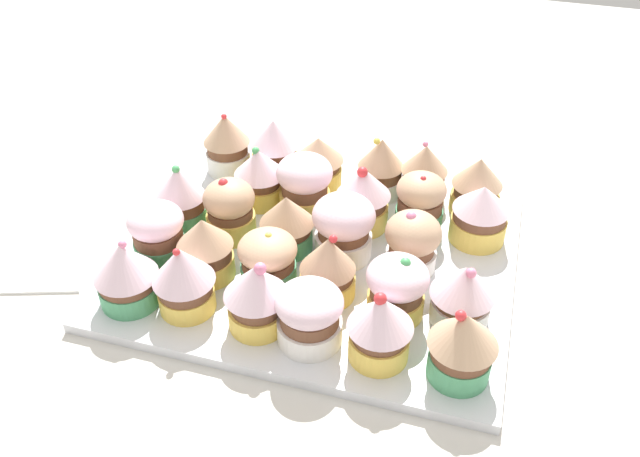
# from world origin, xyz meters

# --- Properties ---
(ground_plane) EXTENTS (1.80, 1.80, 0.03)m
(ground_plane) POSITION_xyz_m (0.00, 0.00, -0.01)
(ground_plane) COLOR beige
(baking_tray) EXTENTS (0.41, 0.35, 0.01)m
(baking_tray) POSITION_xyz_m (0.00, 0.00, 0.01)
(baking_tray) COLOR silver
(baking_tray) RESTS_ON ground_plane
(cupcake_0) EXTENTS (0.06, 0.06, 0.07)m
(cupcake_0) POSITION_xyz_m (-0.16, -0.13, 0.05)
(cupcake_0) COLOR #4C9E6B
(cupcake_0) RESTS_ON baking_tray
(cupcake_1) EXTENTS (0.06, 0.06, 0.08)m
(cupcake_1) POSITION_xyz_m (-0.10, -0.12, 0.05)
(cupcake_1) COLOR #EFC651
(cupcake_1) RESTS_ON baking_tray
(cupcake_2) EXTENTS (0.06, 0.06, 0.08)m
(cupcake_2) POSITION_xyz_m (-0.03, -0.12, 0.05)
(cupcake_2) COLOR #EFC651
(cupcake_2) RESTS_ON baking_tray
(cupcake_3) EXTENTS (0.06, 0.06, 0.06)m
(cupcake_3) POSITION_xyz_m (0.03, -0.13, 0.04)
(cupcake_3) COLOR white
(cupcake_3) RESTS_ON baking_tray
(cupcake_4) EXTENTS (0.06, 0.06, 0.08)m
(cupcake_4) POSITION_xyz_m (0.09, -0.13, 0.05)
(cupcake_4) COLOR #EFC651
(cupcake_4) RESTS_ON baking_tray
(cupcake_5) EXTENTS (0.06, 0.06, 0.08)m
(cupcake_5) POSITION_xyz_m (0.16, -0.13, 0.05)
(cupcake_5) COLOR #4C9E6B
(cupcake_5) RESTS_ON baking_tray
(cupcake_6) EXTENTS (0.06, 0.06, 0.07)m
(cupcake_6) POSITION_xyz_m (-0.16, -0.06, 0.05)
(cupcake_6) COLOR #4C9E6B
(cupcake_6) RESTS_ON baking_tray
(cupcake_7) EXTENTS (0.06, 0.06, 0.07)m
(cupcake_7) POSITION_xyz_m (-0.10, -0.07, 0.05)
(cupcake_7) COLOR #EFC651
(cupcake_7) RESTS_ON baking_tray
(cupcake_8) EXTENTS (0.06, 0.06, 0.06)m
(cupcake_8) POSITION_xyz_m (-0.04, -0.06, 0.04)
(cupcake_8) COLOR #4C9E6B
(cupcake_8) RESTS_ON baking_tray
(cupcake_9) EXTENTS (0.06, 0.06, 0.07)m
(cupcake_9) POSITION_xyz_m (0.03, -0.06, 0.05)
(cupcake_9) COLOR #EFC651
(cupcake_9) RESTS_ON baking_tray
(cupcake_10) EXTENTS (0.06, 0.06, 0.07)m
(cupcake_10) POSITION_xyz_m (0.10, -0.07, 0.05)
(cupcake_10) COLOR #EFC651
(cupcake_10) RESTS_ON baking_tray
(cupcake_11) EXTENTS (0.06, 0.06, 0.07)m
(cupcake_11) POSITION_xyz_m (0.16, -0.06, 0.05)
(cupcake_11) COLOR white
(cupcake_11) RESTS_ON baking_tray
(cupcake_12) EXTENTS (0.06, 0.06, 0.08)m
(cupcake_12) POSITION_xyz_m (-0.16, -0.00, 0.05)
(cupcake_12) COLOR #4C9E6B
(cupcake_12) RESTS_ON baking_tray
(cupcake_13) EXTENTS (0.06, 0.06, 0.07)m
(cupcake_13) POSITION_xyz_m (-0.10, -0.00, 0.05)
(cupcake_13) COLOR #EFC651
(cupcake_13) RESTS_ON baking_tray
(cupcake_14) EXTENTS (0.06, 0.06, 0.07)m
(cupcake_14) POSITION_xyz_m (-0.04, -0.01, 0.05)
(cupcake_14) COLOR #4C9E6B
(cupcake_14) RESTS_ON baking_tray
(cupcake_15) EXTENTS (0.07, 0.07, 0.07)m
(cupcake_15) POSITION_xyz_m (0.03, -0.00, 0.05)
(cupcake_15) COLOR white
(cupcake_15) RESTS_ON baking_tray
(cupcake_16) EXTENTS (0.06, 0.06, 0.07)m
(cupcake_16) POSITION_xyz_m (0.10, -0.00, 0.05)
(cupcake_16) COLOR white
(cupcake_16) RESTS_ON baking_tray
(cupcake_17) EXTENTS (0.06, 0.06, 0.07)m
(cupcake_17) POSITION_xyz_m (-0.09, 0.07, 0.05)
(cupcake_17) COLOR #EFC651
(cupcake_17) RESTS_ON baking_tray
(cupcake_18) EXTENTS (0.06, 0.06, 0.07)m
(cupcake_18) POSITION_xyz_m (-0.04, 0.06, 0.05)
(cupcake_18) COLOR #EFC651
(cupcake_18) RESTS_ON baking_tray
(cupcake_19) EXTENTS (0.06, 0.06, 0.08)m
(cupcake_19) POSITION_xyz_m (0.03, 0.06, 0.05)
(cupcake_19) COLOR #EFC651
(cupcake_19) RESTS_ON baking_tray
(cupcake_20) EXTENTS (0.05, 0.05, 0.07)m
(cupcake_20) POSITION_xyz_m (0.10, 0.07, 0.05)
(cupcake_20) COLOR #4C9E6B
(cupcake_20) RESTS_ON baking_tray
(cupcake_21) EXTENTS (0.06, 0.06, 0.07)m
(cupcake_21) POSITION_xyz_m (0.16, 0.07, 0.05)
(cupcake_21) COLOR #EFC651
(cupcake_21) RESTS_ON baking_tray
(cupcake_22) EXTENTS (0.06, 0.06, 0.08)m
(cupcake_22) POSITION_xyz_m (-0.16, 0.12, 0.05)
(cupcake_22) COLOR white
(cupcake_22) RESTS_ON baking_tray
(cupcake_23) EXTENTS (0.06, 0.06, 0.08)m
(cupcake_23) POSITION_xyz_m (-0.10, 0.13, 0.05)
(cupcake_23) COLOR #EFC651
(cupcake_23) RESTS_ON baking_tray
(cupcake_24) EXTENTS (0.06, 0.06, 0.07)m
(cupcake_24) POSITION_xyz_m (-0.04, 0.12, 0.05)
(cupcake_24) COLOR #EFC651
(cupcake_24) RESTS_ON baking_tray
(cupcake_25) EXTENTS (0.05, 0.05, 0.08)m
(cupcake_25) POSITION_xyz_m (0.04, 0.13, 0.05)
(cupcake_25) COLOR white
(cupcake_25) RESTS_ON baking_tray
(cupcake_26) EXTENTS (0.05, 0.05, 0.07)m
(cupcake_26) POSITION_xyz_m (0.09, 0.13, 0.05)
(cupcake_26) COLOR white
(cupcake_26) RESTS_ON baking_tray
(cupcake_27) EXTENTS (0.06, 0.06, 0.07)m
(cupcake_27) POSITION_xyz_m (0.15, 0.12, 0.05)
(cupcake_27) COLOR #EFC651
(cupcake_27) RESTS_ON baking_tray
(napkin) EXTENTS (0.14, 0.13, 0.01)m
(napkin) POSITION_xyz_m (-0.30, -0.09, 0.00)
(napkin) COLOR white
(napkin) RESTS_ON ground_plane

